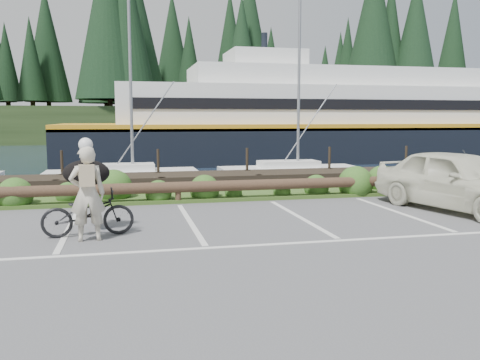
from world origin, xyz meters
The scene contains 8 objects.
ground centered at (0.00, 0.00, 0.00)m, with size 72.00×72.00×0.00m, color #4F4F51.
harbor_backdrop centered at (0.39, 78.47, 0.00)m, with size 170.00×160.00×30.00m.
vegetation_strip centered at (0.00, 5.30, 0.05)m, with size 34.00×1.60×0.10m, color #3D5B21.
log_rail centered at (0.00, 4.60, 0.00)m, with size 32.00×0.30×0.60m, color #443021, non-canonical shape.
bicycle centered at (-2.14, 1.08, 0.47)m, with size 0.62×1.78×0.93m, color black.
cyclist centered at (-2.11, 0.66, 0.91)m, with size 0.66×0.44×1.82m, color beige.
dog centered at (-2.19, 1.65, 1.21)m, with size 0.94×0.46×0.54m, color black.
parked_car centered at (6.81, 1.94, 0.78)m, with size 1.84×4.57×1.56m, color beige.
Camera 1 is at (-1.38, -9.24, 2.33)m, focal length 38.00 mm.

